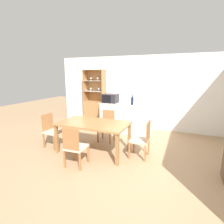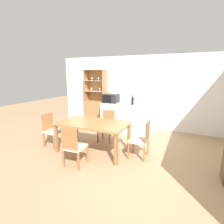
# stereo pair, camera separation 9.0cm
# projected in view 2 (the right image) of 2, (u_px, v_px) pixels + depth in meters

# --- Properties ---
(ground_plane) EXTENTS (18.00, 18.00, 0.00)m
(ground_plane) POSITION_uv_depth(u_px,v_px,m) (119.00, 160.00, 4.00)
(ground_plane) COLOR #A37F5B
(wall_back) EXTENTS (6.80, 0.06, 2.55)m
(wall_back) POSITION_uv_depth(u_px,v_px,m) (147.00, 93.00, 6.09)
(wall_back) COLOR white
(wall_back) RESTS_ON ground_plane
(kitchen_counter) EXTENTS (1.71, 0.58, 0.97)m
(kitchen_counter) POSITION_uv_depth(u_px,v_px,m) (126.00, 118.00, 5.82)
(kitchen_counter) COLOR silver
(kitchen_counter) RESTS_ON ground_plane
(display_cabinet) EXTENTS (0.81, 0.38, 2.08)m
(display_cabinet) POSITION_uv_depth(u_px,v_px,m) (96.00, 109.00, 6.80)
(display_cabinet) COLOR #A37042
(display_cabinet) RESTS_ON ground_plane
(dining_table) EXTENTS (1.72, 0.97, 0.75)m
(dining_table) POSITION_uv_depth(u_px,v_px,m) (93.00, 126.00, 4.32)
(dining_table) COLOR olive
(dining_table) RESTS_ON ground_plane
(dining_chair_side_right_far) EXTENTS (0.41, 0.41, 0.89)m
(dining_chair_side_right_far) POSITION_uv_depth(u_px,v_px,m) (141.00, 140.00, 4.03)
(dining_chair_side_right_far) COLOR #C1B299
(dining_chair_side_right_far) RESTS_ON ground_plane
(dining_chair_head_near) EXTENTS (0.43, 0.43, 0.89)m
(dining_chair_head_near) POSITION_uv_depth(u_px,v_px,m) (74.00, 147.00, 3.65)
(dining_chair_head_near) COLOR #C1B299
(dining_chair_head_near) RESTS_ON ground_plane
(dining_chair_side_left_near) EXTENTS (0.43, 0.43, 0.89)m
(dining_chair_side_left_near) POSITION_uv_depth(u_px,v_px,m) (52.00, 130.00, 4.70)
(dining_chair_side_left_near) COLOR #C1B299
(dining_chair_side_left_near) RESTS_ON ground_plane
(dining_chair_head_far) EXTENTS (0.43, 0.43, 0.89)m
(dining_chair_head_far) POSITION_uv_depth(u_px,v_px,m) (107.00, 126.00, 5.09)
(dining_chair_head_far) COLOR #C1B299
(dining_chair_head_far) RESTS_ON ground_plane
(microwave) EXTENTS (0.48, 0.39, 0.29)m
(microwave) POSITION_uv_depth(u_px,v_px,m) (111.00, 98.00, 5.88)
(microwave) COLOR #232328
(microwave) RESTS_ON kitchen_counter
(wine_bottle) EXTENTS (0.08, 0.08, 0.31)m
(wine_bottle) POSITION_uv_depth(u_px,v_px,m) (133.00, 101.00, 5.45)
(wine_bottle) COLOR #141E38
(wine_bottle) RESTS_ON kitchen_counter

